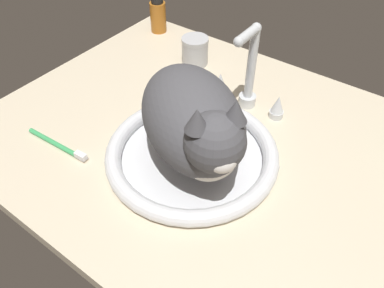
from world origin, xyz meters
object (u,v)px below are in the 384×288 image
object	(u,v)px
sink_basin	(192,153)
amber_bottle	(158,15)
toothbrush	(59,145)
cat	(195,122)
faucet	(249,78)
metal_jar	(195,51)

from	to	relation	value
sink_basin	amber_bottle	size ratio (longest dim) A/B	3.27
amber_bottle	toothbrush	world-z (taller)	amber_bottle
cat	toothbrush	distance (cm)	30.45
toothbrush	sink_basin	bearing A→B (deg)	29.64
sink_basin	cat	size ratio (longest dim) A/B	0.97
faucet	amber_bottle	bearing A→B (deg)	157.74
metal_jar	cat	bearing A→B (deg)	-54.13
sink_basin	amber_bottle	bearing A→B (deg)	136.77
faucet	toothbrush	xyz separation A→B (cm)	(-24.12, -34.84, -7.05)
sink_basin	amber_bottle	xyz separation A→B (cm)	(-39.80, 37.41, 3.48)
metal_jar	toothbrush	size ratio (longest dim) A/B	0.44
faucet	cat	bearing A→B (deg)	-86.16
cat	amber_bottle	distance (cm)	56.77
faucet	toothbrush	bearing A→B (deg)	-124.70
faucet	toothbrush	distance (cm)	42.96
sink_basin	metal_jar	world-z (taller)	metal_jar
faucet	cat	xyz separation A→B (cm)	(1.49, -22.17, 3.47)
cat	amber_bottle	xyz separation A→B (cm)	(-41.29, 38.46, -6.23)
sink_basin	toothbrush	xyz separation A→B (cm)	(-24.12, -13.73, -0.81)
cat	amber_bottle	size ratio (longest dim) A/B	3.36
amber_bottle	metal_jar	world-z (taller)	amber_bottle
sink_basin	toothbrush	distance (cm)	27.77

